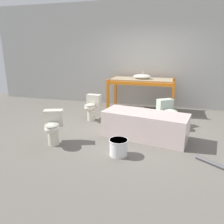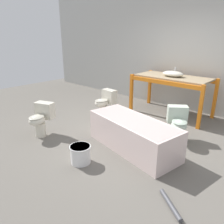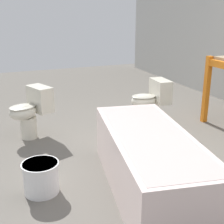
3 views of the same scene
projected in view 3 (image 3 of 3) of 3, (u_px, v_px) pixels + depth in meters
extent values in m
plane|color=#666059|center=(182.00, 165.00, 3.28)|extent=(12.00, 12.00, 0.00)
cube|color=orange|center=(206.00, 90.00, 4.42)|extent=(0.07, 0.07, 0.95)
cube|color=silver|center=(149.00, 163.00, 2.76)|extent=(1.79, 0.97, 0.54)
cube|color=beige|center=(150.00, 146.00, 2.71)|extent=(1.70, 0.88, 0.23)
cylinder|color=silver|center=(29.00, 127.00, 3.95)|extent=(0.20, 0.20, 0.28)
ellipsoid|color=silver|center=(23.00, 112.00, 3.84)|extent=(0.38, 0.42, 0.19)
ellipsoid|color=#B3AF9F|center=(22.00, 107.00, 3.82)|extent=(0.37, 0.40, 0.03)
cube|color=silver|center=(40.00, 99.00, 3.97)|extent=(0.41, 0.31, 0.32)
cylinder|color=silver|center=(147.00, 115.00, 4.39)|extent=(0.20, 0.20, 0.28)
ellipsoid|color=silver|center=(143.00, 101.00, 4.30)|extent=(0.30, 0.37, 0.19)
ellipsoid|color=#B3AF9F|center=(144.00, 96.00, 4.28)|extent=(0.29, 0.35, 0.03)
cube|color=silver|center=(160.00, 91.00, 4.34)|extent=(0.38, 0.22, 0.32)
cylinder|color=white|center=(41.00, 178.00, 2.76)|extent=(0.31, 0.31, 0.29)
cylinder|color=white|center=(40.00, 164.00, 2.72)|extent=(0.33, 0.33, 0.02)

